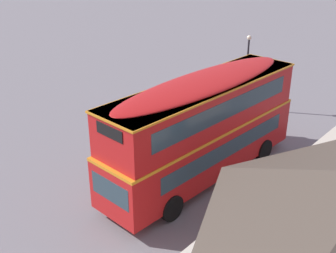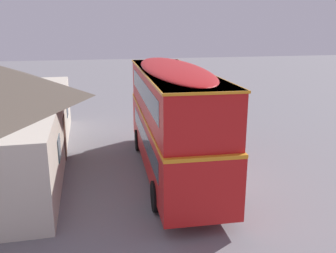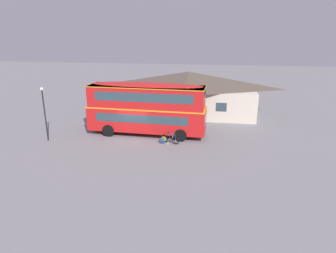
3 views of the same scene
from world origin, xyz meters
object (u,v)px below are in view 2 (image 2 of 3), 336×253
(backpack_on_ground, at_px, (204,151))
(water_bottle_clear_plastic, at_px, (205,150))
(touring_bicycle, at_px, (198,145))
(double_decker_bus, at_px, (172,115))

(backpack_on_ground, distance_m, water_bottle_clear_plastic, 0.57)
(backpack_on_ground, bearing_deg, touring_bicycle, 15.03)
(touring_bicycle, distance_m, backpack_on_ground, 0.59)
(double_decker_bus, height_order, water_bottle_clear_plastic, double_decker_bus)
(touring_bicycle, distance_m, water_bottle_clear_plastic, 0.46)
(backpack_on_ground, relative_size, water_bottle_clear_plastic, 2.16)
(touring_bicycle, xyz_separation_m, water_bottle_clear_plastic, (-0.06, -0.37, -0.26))
(double_decker_bus, relative_size, backpack_on_ground, 20.98)
(double_decker_bus, relative_size, water_bottle_clear_plastic, 45.29)
(touring_bicycle, height_order, water_bottle_clear_plastic, touring_bicycle)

